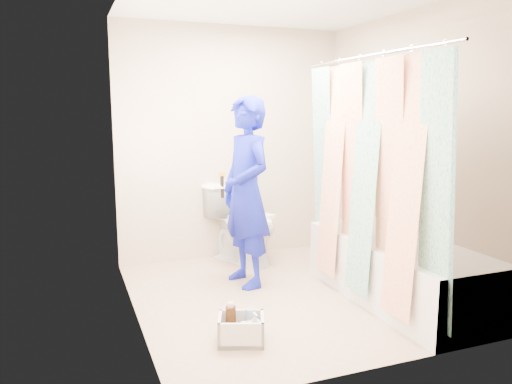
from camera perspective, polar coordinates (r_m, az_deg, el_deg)
name	(u,v)px	position (r m, az deg, el deg)	size (l,w,h in m)	color
floor	(281,296)	(4.31, 2.93, -11.75)	(2.60, 2.60, 0.00)	#9E8870
wall_back	(232,144)	(5.24, -2.75, 5.54)	(2.40, 0.02, 2.40)	tan
wall_front	(376,173)	(2.90, 13.59, 2.10)	(2.40, 0.02, 2.40)	tan
wall_left	(131,159)	(3.71, -14.14, 3.63)	(0.02, 2.60, 2.40)	tan
wall_right	(406,150)	(4.65, 16.74, 4.65)	(0.02, 2.60, 2.40)	tan
bathtub	(398,269)	(4.29, 15.89, -8.43)	(0.70, 1.75, 0.50)	silver
curtain_rod	(371,55)	(3.92, 13.03, 14.97)	(0.02, 0.02, 1.90)	silver
shower_curtain	(367,180)	(3.93, 12.53, 1.37)	(0.06, 1.75, 1.80)	silver
toilet	(243,223)	(5.13, -1.54, -3.59)	(0.45, 0.79, 0.80)	white
tank_lid	(252,219)	(5.02, -0.52, -3.05)	(0.49, 0.21, 0.04)	white
tank_internals	(225,184)	(5.18, -3.57, 0.91)	(0.18, 0.11, 0.26)	black
plumber	(246,192)	(4.38, -1.13, -0.03)	(0.61, 0.40, 1.67)	navy
cleaning_caddy	(243,330)	(3.49, -1.55, -15.49)	(0.37, 0.34, 0.23)	silver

